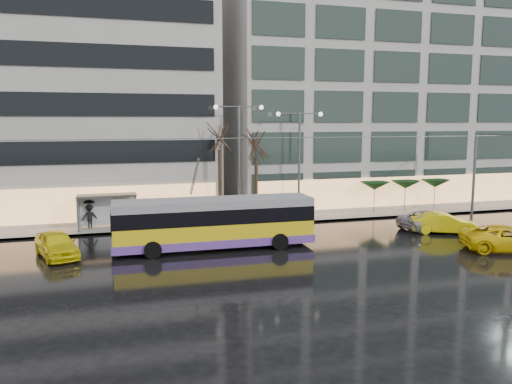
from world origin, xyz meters
name	(u,v)px	position (x,y,z in m)	size (l,w,h in m)	color
ground	(251,260)	(0.00, 0.00, 0.00)	(140.00, 140.00, 0.00)	black
sidewalk	(230,214)	(2.00, 14.00, 0.07)	(80.00, 10.00, 0.15)	gray
kerb	(245,225)	(2.00, 9.05, 0.07)	(80.00, 0.10, 0.15)	slate
building_left	(2,82)	(-16.00, 19.00, 11.15)	(34.00, 14.00, 22.00)	#A2A09B
building_right	(383,74)	(19.00, 19.00, 12.65)	(32.00, 14.00, 25.00)	#A2A09B
trolleybus	(214,224)	(-1.52, 3.10, 1.56)	(12.44, 4.91, 5.75)	yellow
catenary	(235,173)	(1.00, 7.94, 4.25)	(42.24, 5.12, 7.00)	#595B60
bus_shelter	(102,204)	(-8.38, 10.69, 1.96)	(4.20, 1.60, 2.51)	#595B60
street_lamp_near	(239,146)	(2.00, 10.80, 5.99)	(3.96, 0.36, 9.03)	#595B60
street_lamp_far	(299,149)	(7.00, 10.80, 5.71)	(3.96, 0.36, 8.53)	#595B60
tree_a	(219,132)	(0.50, 11.00, 7.09)	(3.20, 3.20, 8.40)	black
tree_b	(256,141)	(3.50, 11.20, 6.40)	(3.20, 3.20, 7.70)	black
parasol_a	(375,186)	(14.00, 11.00, 2.45)	(2.50, 2.50, 2.65)	#595B60
parasol_b	(405,185)	(17.00, 11.00, 2.45)	(2.50, 2.50, 2.65)	#595B60
parasol_c	(435,183)	(20.00, 11.00, 2.45)	(2.50, 2.50, 2.65)	#595B60
taxi_a	(57,244)	(-10.84, 3.74, 0.78)	(1.85, 4.59, 1.56)	yellow
taxi_b	(444,223)	(15.07, 2.95, 0.73)	(1.55, 4.43, 1.46)	yellow
taxi_c	(509,238)	(15.87, -2.34, 0.78)	(2.58, 5.59, 1.55)	yellow
sedan_silver	(430,220)	(14.98, 4.40, 0.69)	(2.31, 5.00, 1.39)	#9F9FA3
pedestrian_a	(143,206)	(-5.42, 10.95, 1.63)	(1.21, 1.23, 2.19)	black
pedestrian_b	(142,218)	(-5.62, 9.57, 0.99)	(0.85, 0.68, 1.67)	black
pedestrian_c	(89,213)	(-9.29, 11.07, 1.26)	(1.22, 0.97, 2.11)	black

